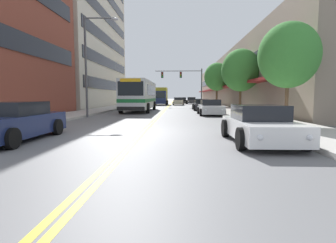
{
  "coord_description": "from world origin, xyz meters",
  "views": [
    {
      "loc": [
        1.56,
        -11.41,
        1.59
      ],
      "look_at": [
        0.49,
        16.55,
        -1.12
      ],
      "focal_mm": 28.0,
      "sensor_mm": 36.0,
      "label": 1
    }
  ],
  "objects": [
    {
      "name": "street_tree_right_near",
      "position": [
        7.22,
        2.5,
        3.68
      ],
      "size": [
        3.04,
        3.04,
        5.2
      ],
      "color": "brown",
      "rests_on": "sidewalk_right"
    },
    {
      "name": "street_tree_right_mid",
      "position": [
        7.52,
        14.07,
        4.05
      ],
      "size": [
        3.65,
        3.65,
        5.9
      ],
      "color": "brown",
      "rests_on": "sidewalk_right"
    },
    {
      "name": "car_white_parked_right_foreground",
      "position": [
        4.35,
        -2.41,
        0.6
      ],
      "size": [
        2.09,
        4.32,
        1.29
      ],
      "color": "white",
      "rests_on": "ground_plane"
    },
    {
      "name": "storefront_row_right",
      "position": [
        12.85,
        37.0,
        4.08
      ],
      "size": [
        9.1,
        68.0,
        8.17
      ],
      "color": "gray",
      "rests_on": "ground_plane"
    },
    {
      "name": "sidewalk_right",
      "position": [
        7.06,
        37.0,
        0.08
      ],
      "size": [
        3.12,
        106.0,
        0.16
      ],
      "color": "#B2ADA5",
      "rests_on": "ground_plane"
    },
    {
      "name": "box_truck",
      "position": [
        -1.66,
        37.14,
        1.61
      ],
      "size": [
        2.57,
        6.77,
        3.17
      ],
      "color": "#19234C",
      "rests_on": "ground_plane"
    },
    {
      "name": "car_beige_parked_left_near",
      "position": [
        -4.33,
        27.9,
        0.64
      ],
      "size": [
        2.07,
        4.31,
        1.4
      ],
      "color": "#BCAD89",
      "rests_on": "ground_plane"
    },
    {
      "name": "fire_hydrant",
      "position": [
        5.95,
        7.84,
        0.56
      ],
      "size": [
        0.29,
        0.21,
        0.81
      ],
      "color": "#B7B7BC",
      "rests_on": "sidewalk_right"
    },
    {
      "name": "sidewalk_left",
      "position": [
        -7.06,
        37.0,
        0.08
      ],
      "size": [
        3.12,
        106.0,
        0.16
      ],
      "color": "#B2ADA5",
      "rests_on": "ground_plane"
    },
    {
      "name": "city_bus",
      "position": [
        -2.51,
        16.48,
        1.78
      ],
      "size": [
        2.82,
        10.84,
        3.16
      ],
      "color": "silver",
      "rests_on": "ground_plane"
    },
    {
      "name": "car_champagne_moving_third",
      "position": [
        1.58,
        36.06,
        0.65
      ],
      "size": [
        1.99,
        4.42,
        1.38
      ],
      "color": "beige",
      "rests_on": "ground_plane"
    },
    {
      "name": "office_tower_left",
      "position": [
        -14.85,
        28.24,
        11.39
      ],
      "size": [
        12.08,
        24.12,
        22.77
      ],
      "color": "beige",
      "rests_on": "ground_plane"
    },
    {
      "name": "car_navy_parked_left_mid",
      "position": [
        -4.34,
        -2.31,
        0.65
      ],
      "size": [
        2.07,
        4.91,
        1.4
      ],
      "color": "#19234C",
      "rests_on": "ground_plane"
    },
    {
      "name": "car_black_moving_second",
      "position": [
        2.41,
        44.28,
        0.62
      ],
      "size": [
        2.1,
        4.16,
        1.36
      ],
      "color": "black",
      "rests_on": "ground_plane"
    },
    {
      "name": "car_dark_grey_parked_right_mid",
      "position": [
        4.31,
        42.86,
        0.65
      ],
      "size": [
        2.09,
        4.15,
        1.4
      ],
      "color": "#38383D",
      "rests_on": "ground_plane"
    },
    {
      "name": "centre_line",
      "position": [
        0.0,
        37.0,
        0.0
      ],
      "size": [
        0.34,
        106.0,
        0.01
      ],
      "color": "yellow",
      "rests_on": "ground_plane"
    },
    {
      "name": "car_red_moving_lead",
      "position": [
        2.43,
        53.61,
        0.61
      ],
      "size": [
        2.01,
        4.55,
        1.33
      ],
      "color": "maroon",
      "rests_on": "ground_plane"
    },
    {
      "name": "street_lamp_left_near",
      "position": [
        -4.91,
        8.08,
        4.48
      ],
      "size": [
        2.58,
        0.28,
        7.42
      ],
      "color": "#47474C",
      "rests_on": "ground_plane"
    },
    {
      "name": "street_tree_right_far",
      "position": [
        7.14,
        26.87,
        4.37
      ],
      "size": [
        3.64,
        3.64,
        6.22
      ],
      "color": "brown",
      "rests_on": "sidewalk_right"
    },
    {
      "name": "traffic_signal_mast",
      "position": [
        2.59,
        29.74,
        4.22
      ],
      "size": [
        7.29,
        0.38,
        5.85
      ],
      "color": "#47474C",
      "rests_on": "ground_plane"
    },
    {
      "name": "car_charcoal_parked_right_far",
      "position": [
        4.27,
        18.85,
        0.6
      ],
      "size": [
        2.0,
        4.89,
        1.29
      ],
      "color": "#232328",
      "rests_on": "ground_plane"
    },
    {
      "name": "car_silver_parked_right_end",
      "position": [
        4.34,
        11.08,
        0.61
      ],
      "size": [
        2.06,
        4.54,
        1.32
      ],
      "color": "#B7B7BC",
      "rests_on": "ground_plane"
    },
    {
      "name": "ground_plane",
      "position": [
        0.0,
        37.0,
        0.0
      ],
      "size": [
        240.0,
        240.0,
        0.0
      ],
      "primitive_type": "plane",
      "color": "slate"
    }
  ]
}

